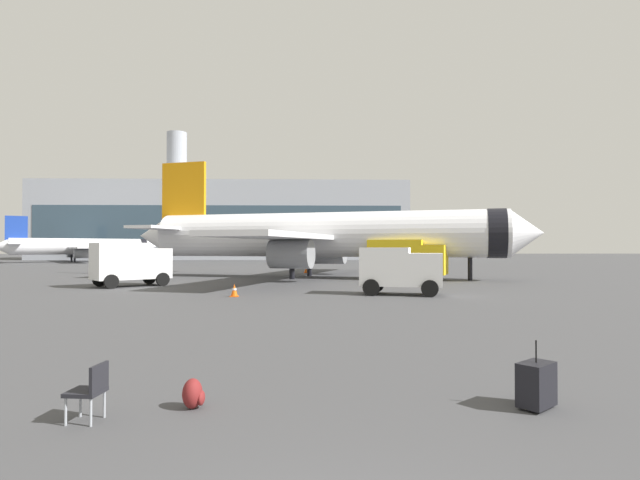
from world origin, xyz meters
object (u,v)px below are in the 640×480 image
at_px(airplane_taxiing, 81,247).
at_px(traveller_backpack, 193,394).
at_px(gate_chair, 90,388).
at_px(cargo_van, 400,268).
at_px(safety_cone_near, 234,290).
at_px(rolling_suitcase, 536,384).
at_px(airplane_at_gate, 321,235).
at_px(safety_cone_mid, 306,269).
at_px(fuel_truck, 407,258).
at_px(service_truck, 130,262).

relative_size(airplane_taxiing, traveller_backpack, 49.82).
distance_m(airplane_taxiing, gate_chair, 90.54).
bearing_deg(gate_chair, cargo_van, 66.83).
distance_m(safety_cone_near, rolling_suitcase, 19.97).
distance_m(airplane_at_gate, rolling_suitcase, 34.92).
distance_m(airplane_at_gate, safety_cone_near, 17.27).
distance_m(airplane_taxiing, safety_cone_mid, 56.35).
relative_size(fuel_truck, cargo_van, 1.35).
height_order(airplane_at_gate, safety_cone_mid, airplane_at_gate).
relative_size(fuel_truck, traveller_backpack, 13.45).
height_order(airplane_taxiing, gate_chair, airplane_taxiing).
height_order(fuel_truck, cargo_van, fuel_truck).
bearing_deg(traveller_backpack, fuel_truck, 72.48).
distance_m(airplane_taxiing, traveller_backpack, 90.60).
xyz_separation_m(airplane_taxiing, traveller_backpack, (38.17, -82.13, -2.51)).
distance_m(service_truck, traveller_backpack, 27.39).
distance_m(airplane_taxiing, cargo_van, 77.54).
bearing_deg(safety_cone_mid, service_truck, -124.56).
relative_size(safety_cone_near, rolling_suitcase, 0.62).
bearing_deg(rolling_suitcase, airplane_at_gate, 93.97).
bearing_deg(cargo_van, safety_cone_near, -174.93).
bearing_deg(safety_cone_mid, rolling_suitcase, -85.10).
height_order(service_truck, safety_cone_mid, service_truck).
distance_m(airplane_at_gate, fuel_truck, 7.72).
xyz_separation_m(safety_cone_near, traveller_backpack, (1.94, -18.35, -0.10)).
bearing_deg(safety_cone_near, airplane_taxiing, 119.60).
xyz_separation_m(cargo_van, traveller_backpack, (-7.04, -19.15, -1.22)).
bearing_deg(gate_chair, safety_cone_near, 91.62).
height_order(cargo_van, gate_chair, cargo_van).
xyz_separation_m(airplane_at_gate, service_truck, (-13.00, -9.00, -2.05)).
bearing_deg(rolling_suitcase, cargo_van, 85.59).
relative_size(service_truck, rolling_suitcase, 4.65).
xyz_separation_m(cargo_van, safety_cone_near, (-8.97, -0.80, -1.12)).
distance_m(airplane_taxiing, safety_cone_near, 73.39).
bearing_deg(fuel_truck, airplane_taxiing, 133.32).
bearing_deg(gate_chair, airplane_taxiing, 113.97).
bearing_deg(safety_cone_mid, cargo_van, -77.59).
bearing_deg(gate_chair, safety_cone_mid, 85.64).
xyz_separation_m(rolling_suitcase, traveller_backpack, (-5.55, 0.17, -0.16)).
distance_m(airplane_at_gate, gate_chair, 35.52).
bearing_deg(traveller_backpack, rolling_suitcase, -1.71).
bearing_deg(cargo_van, rolling_suitcase, -94.41).
bearing_deg(service_truck, safety_cone_near, -42.12).
distance_m(safety_cone_mid, rolling_suitcase, 42.89).
bearing_deg(safety_cone_mid, gate_chair, -94.36).
bearing_deg(gate_chair, traveller_backpack, 22.16).
distance_m(fuel_truck, gate_chair, 33.73).
height_order(service_truck, gate_chair, service_truck).
bearing_deg(cargo_van, service_truck, 159.35).
height_order(airplane_taxiing, service_truck, airplane_taxiing).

